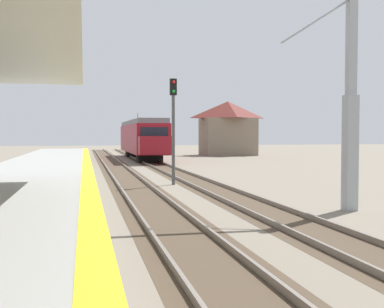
# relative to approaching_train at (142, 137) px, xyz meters

# --- Properties ---
(station_platform) EXTENTS (5.00, 80.00, 0.91)m
(station_platform) POSITION_rel_approaching_train_xyz_m (-7.80, -33.03, -1.73)
(station_platform) COLOR #999993
(station_platform) RESTS_ON ground
(track_pair_nearest_platform) EXTENTS (2.34, 120.00, 0.16)m
(track_pair_nearest_platform) POSITION_rel_approaching_train_xyz_m (-3.40, -29.03, -2.13)
(track_pair_nearest_platform) COLOR #4C3D2D
(track_pair_nearest_platform) RESTS_ON ground
(track_pair_middle) EXTENTS (2.34, 120.00, 0.16)m
(track_pair_middle) POSITION_rel_approaching_train_xyz_m (-0.00, -29.03, -2.13)
(track_pair_middle) COLOR #4C3D2D
(track_pair_middle) RESTS_ON ground
(approaching_train) EXTENTS (2.93, 19.60, 4.76)m
(approaching_train) POSITION_rel_approaching_train_xyz_m (0.00, 0.00, 0.00)
(approaching_train) COLOR maroon
(approaching_train) RESTS_ON ground
(rail_signal_post) EXTENTS (0.32, 0.34, 5.20)m
(rail_signal_post) POSITION_rel_approaching_train_xyz_m (-1.41, -25.15, 1.02)
(rail_signal_post) COLOR #4C4C4C
(rail_signal_post) RESTS_ON ground
(catenary_pylon_far_side) EXTENTS (5.00, 0.40, 7.50)m
(catenary_pylon_far_side) POSITION_rel_approaching_train_xyz_m (2.45, -34.34, 1.43)
(catenary_pylon_far_side) COLOR #9EA3A8
(catenary_pylon_far_side) RESTS_ON ground
(distant_trackside_house) EXTENTS (6.60, 5.28, 6.40)m
(distant_trackside_house) POSITION_rel_approaching_train_xyz_m (10.99, 6.82, 1.16)
(distant_trackside_house) COLOR #7F705B
(distant_trackside_house) RESTS_ON ground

